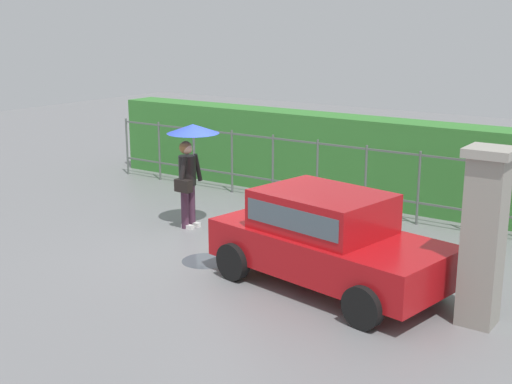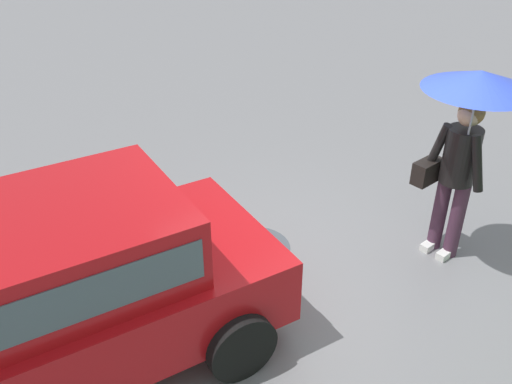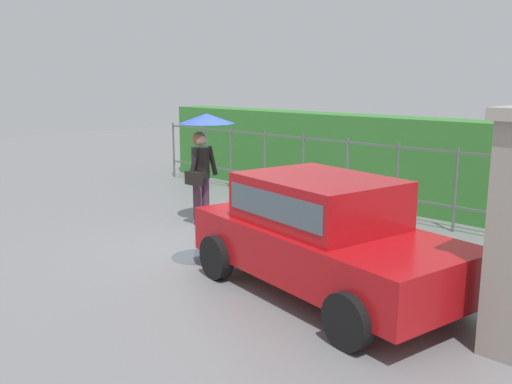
# 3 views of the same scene
# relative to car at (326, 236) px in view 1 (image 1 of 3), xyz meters

# --- Properties ---
(ground_plane) EXTENTS (40.00, 40.00, 0.00)m
(ground_plane) POSITION_rel_car_xyz_m (-2.42, 0.67, -0.80)
(ground_plane) COLOR slate
(car) EXTENTS (3.94, 2.36, 1.48)m
(car) POSITION_rel_car_xyz_m (0.00, 0.00, 0.00)
(car) COLOR #B71116
(car) RESTS_ON ground
(pedestrian) EXTENTS (1.02, 1.02, 2.06)m
(pedestrian) POSITION_rel_car_xyz_m (-3.69, 1.19, 0.72)
(pedestrian) COLOR #47283D
(pedestrian) RESTS_ON ground
(gate_pillar) EXTENTS (0.60, 0.60, 2.42)m
(gate_pillar) POSITION_rel_car_xyz_m (2.35, -0.02, 0.44)
(gate_pillar) COLOR gray
(gate_pillar) RESTS_ON ground
(fence_section) EXTENTS (11.63, 0.05, 1.50)m
(fence_section) POSITION_rel_car_xyz_m (-2.40, 3.91, 0.02)
(fence_section) COLOR #59605B
(fence_section) RESTS_ON ground
(hedge_row) EXTENTS (12.58, 0.90, 1.90)m
(hedge_row) POSITION_rel_car_xyz_m (-2.40, 4.96, 0.15)
(hedge_row) COLOR #387F33
(hedge_row) RESTS_ON ground
(puddle_near) EXTENTS (0.81, 0.81, 0.00)m
(puddle_near) POSITION_rel_car_xyz_m (-2.22, -0.20, -0.80)
(puddle_near) COLOR #4C545B
(puddle_near) RESTS_ON ground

